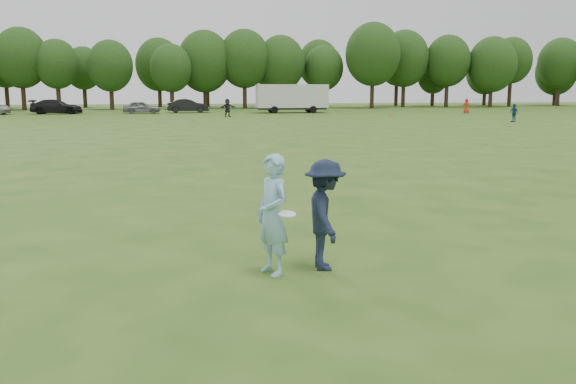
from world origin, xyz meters
The scene contains 13 objects.
ground centered at (0.00, 0.00, 0.00)m, with size 200.00×200.00×0.00m, color #284F16.
thrower centered at (0.63, -0.67, 0.94)m, with size 0.68×0.45×1.87m, color #90C6DF.
defender centered at (1.49, -0.55, 0.88)m, with size 1.14×0.65×1.76m, color #182136.
player_far_b centered at (26.79, 37.38, 0.77)m, with size 0.90×0.37×1.53m, color navy.
player_far_c centered at (30.86, 54.25, 0.83)m, with size 0.81×0.53×1.65m, color red.
player_far_d centered at (3.93, 50.33, 0.89)m, with size 1.66×0.53×1.79m, color #252525.
car_d centered at (-13.86, 60.34, 0.79)m, with size 2.20×5.41×1.57m, color black.
car_e centered at (-4.83, 59.79, 0.69)m, with size 1.62×4.04×1.38m, color slate.
car_f centered at (0.28, 61.30, 0.78)m, with size 1.65×4.72×1.55m, color black.
field_cone centered at (19.84, 48.37, 0.15)m, with size 0.28×0.28×0.30m, color #EA420C.
disc_in_play centered at (0.80, -0.98, 1.00)m, with size 0.33×0.33×0.08m.
cargo_trailer centered at (11.89, 58.89, 1.78)m, with size 9.00×2.75×3.20m.
treeline centered at (2.81, 76.90, 6.26)m, with size 130.35×18.39×11.74m.
Camera 1 is at (-0.74, -9.73, 2.87)m, focal length 38.00 mm.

